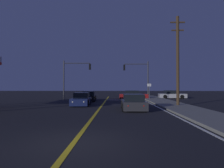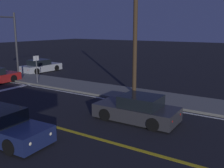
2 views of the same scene
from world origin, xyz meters
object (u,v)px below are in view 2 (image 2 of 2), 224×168
Objects in this scene: car_lead_oncoming_silver at (41,66)px; traffic_signal_near_right at (1,36)px; car_following_oncoming_navy at (3,126)px; car_distant_tail_charcoal at (137,109)px; street_sign_corner at (36,65)px; utility_pole_right at (135,28)px.

car_lead_oncoming_silver is 6.83m from traffic_signal_near_right.
traffic_signal_near_right reaches higher than car_following_oncoming_navy.
street_sign_corner is at bearing 72.65° from car_distant_tail_charcoal.
car_lead_oncoming_silver is at bearing 62.55° from car_distant_tail_charcoal.
traffic_signal_near_right reaches higher than street_sign_corner.
car_following_oncoming_navy is at bearing -44.70° from car_lead_oncoming_silver.
car_distant_tail_charcoal is (-7.84, -15.73, -0.00)m from car_lead_oncoming_silver.
car_lead_oncoming_silver is 0.50× the size of utility_pole_right.
car_following_oncoming_navy is 13.06m from traffic_signal_near_right.
street_sign_corner is at bearing 111.38° from traffic_signal_near_right.
traffic_signal_near_right is (7.34, 10.25, 3.39)m from car_following_oncoming_navy.
street_sign_corner reaches higher than car_lead_oncoming_silver.
traffic_signal_near_right reaches higher than car_lead_oncoming_silver.
utility_pole_right is at bearing -80.61° from street_sign_corner.
car_following_oncoming_navy is 0.73× the size of traffic_signal_near_right.
utility_pole_right reaches higher than car_distant_tail_charcoal.
car_distant_tail_charcoal is 0.48× the size of utility_pole_right.
traffic_signal_near_right is 2.43× the size of street_sign_corner.
street_sign_corner reaches higher than car_distant_tail_charcoal.
car_lead_oncoming_silver and car_following_oncoming_navy have the same top height.
car_following_oncoming_navy is at bearing -138.58° from street_sign_corner.
car_distant_tail_charcoal is at bearing 141.82° from car_following_oncoming_navy.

